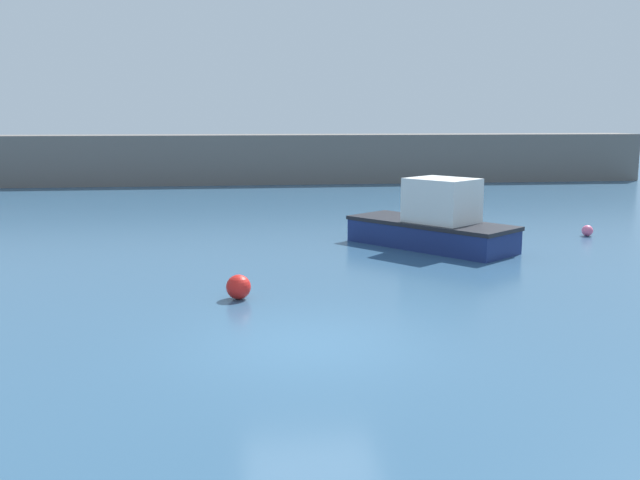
{
  "coord_description": "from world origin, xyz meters",
  "views": [
    {
      "loc": [
        -1.37,
        -12.27,
        4.05
      ],
      "look_at": [
        1.08,
        7.41,
        0.59
      ],
      "focal_mm": 40.0,
      "sensor_mm": 36.0,
      "label": 1
    }
  ],
  "objects_px": {
    "mooring_buoy_red": "(239,287)",
    "mooring_buoy_pink": "(587,231)",
    "cabin_cruiser_white": "(434,223)",
    "mooring_buoy_yellow": "(423,216)"
  },
  "relations": [
    {
      "from": "mooring_buoy_red",
      "to": "mooring_buoy_pink",
      "type": "bearing_deg",
      "value": 30.68
    },
    {
      "from": "cabin_cruiser_white",
      "to": "mooring_buoy_pink",
      "type": "height_order",
      "value": "cabin_cruiser_white"
    },
    {
      "from": "cabin_cruiser_white",
      "to": "mooring_buoy_yellow",
      "type": "height_order",
      "value": "cabin_cruiser_white"
    },
    {
      "from": "mooring_buoy_pink",
      "to": "mooring_buoy_red",
      "type": "relative_size",
      "value": 0.68
    },
    {
      "from": "mooring_buoy_yellow",
      "to": "cabin_cruiser_white",
      "type": "bearing_deg",
      "value": -102.14
    },
    {
      "from": "mooring_buoy_pink",
      "to": "mooring_buoy_red",
      "type": "xyz_separation_m",
      "value": [
        -11.94,
        -7.08,
        0.09
      ]
    },
    {
      "from": "mooring_buoy_pink",
      "to": "mooring_buoy_yellow",
      "type": "bearing_deg",
      "value": 136.81
    },
    {
      "from": "mooring_buoy_pink",
      "to": "mooring_buoy_red",
      "type": "height_order",
      "value": "mooring_buoy_red"
    },
    {
      "from": "mooring_buoy_yellow",
      "to": "mooring_buoy_red",
      "type": "relative_size",
      "value": 0.69
    },
    {
      "from": "cabin_cruiser_white",
      "to": "mooring_buoy_red",
      "type": "xyz_separation_m",
      "value": [
        -6.11,
        -5.61,
        -0.5
      ]
    }
  ]
}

